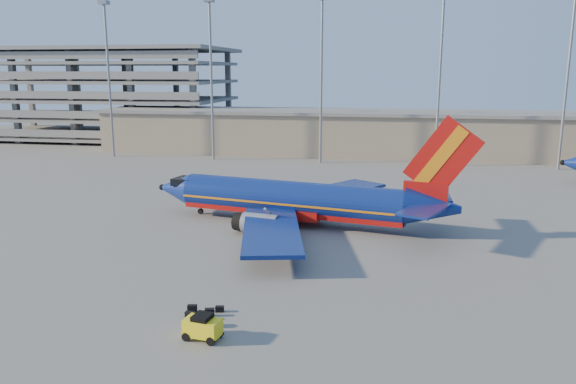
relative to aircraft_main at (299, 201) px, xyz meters
name	(u,v)px	position (x,y,z in m)	size (l,w,h in m)	color
ground	(312,237)	(2.03, -4.33, -2.58)	(220.00, 220.00, 0.00)	slate
terminal_building	(405,133)	(12.03, 53.67, 1.73)	(122.00, 16.00, 8.50)	gray
parking_garage	(101,89)	(-59.97, 69.72, 9.15)	(62.00, 32.00, 21.40)	slate
light_mast_row	(380,62)	(7.03, 41.67, 14.97)	(101.60, 1.60, 28.65)	gray
aircraft_main	(299,201)	(0.00, 0.00, 0.00)	(35.42, 33.75, 12.10)	navy
baggage_tug	(203,326)	(-1.46, -27.11, -1.75)	(2.41, 1.69, 1.60)	yellow
luggage_pile	(203,315)	(-2.41, -24.29, -2.34)	(2.79, 2.73, 0.54)	black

